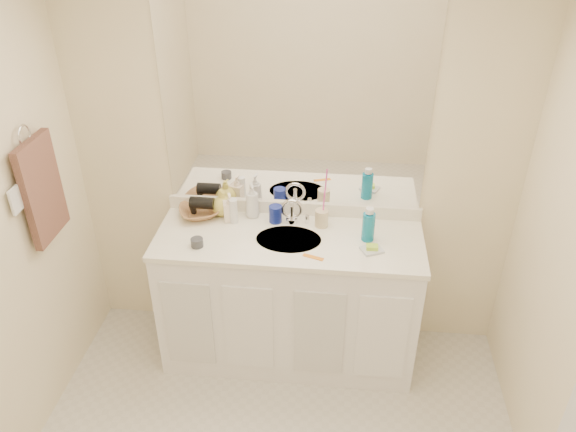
{
  "coord_description": "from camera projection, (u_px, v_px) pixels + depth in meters",
  "views": [
    {
      "loc": [
        0.27,
        -1.61,
        2.64
      ],
      "look_at": [
        0.0,
        0.97,
        1.05
      ],
      "focal_mm": 35.0,
      "sensor_mm": 36.0,
      "label": 1
    }
  ],
  "objects": [
    {
      "name": "soap_bottle_yellow",
      "position": [
        222.0,
        202.0,
        3.34
      ],
      "size": [
        0.17,
        0.17,
        0.16
      ],
      "primitive_type": "imported",
      "rotation": [
        0.0,
        0.0,
        0.38
      ],
      "color": "#DBCF55",
      "rests_on": "countertop"
    },
    {
      "name": "mouthwash_bottle",
      "position": [
        368.0,
        227.0,
        3.11
      ],
      "size": [
        0.09,
        0.09,
        0.17
      ],
      "primitive_type": "cylinder",
      "rotation": [
        0.0,
        0.0,
        -0.37
      ],
      "color": "#0D759D",
      "rests_on": "countertop"
    },
    {
      "name": "countertop",
      "position": [
        289.0,
        239.0,
        3.18
      ],
      "size": [
        1.52,
        0.57,
        0.03
      ],
      "primitive_type": "cube",
      "color": "white",
      "rests_on": "vanity_cabinet"
    },
    {
      "name": "extra_white_bottle",
      "position": [
        233.0,
        211.0,
        3.27
      ],
      "size": [
        0.06,
        0.06,
        0.15
      ],
      "primitive_type": "cylinder",
      "rotation": [
        0.0,
        0.0,
        -0.34
      ],
      "color": "white",
      "rests_on": "countertop"
    },
    {
      "name": "switch_plate",
      "position": [
        16.0,
        200.0,
        2.69
      ],
      "size": [
        0.01,
        0.08,
        0.13
      ],
      "primitive_type": "cube",
      "color": "white",
      "rests_on": "wall_left"
    },
    {
      "name": "faucet",
      "position": [
        292.0,
        214.0,
        3.28
      ],
      "size": [
        0.02,
        0.02,
        0.11
      ],
      "primitive_type": "cylinder",
      "color": "silver",
      "rests_on": "countertop"
    },
    {
      "name": "wicker_basket",
      "position": [
        200.0,
        212.0,
        3.36
      ],
      "size": [
        0.31,
        0.31,
        0.06
      ],
      "primitive_type": "imported",
      "rotation": [
        0.0,
        0.0,
        0.38
      ],
      "color": "#8D5F39",
      "rests_on": "countertop"
    },
    {
      "name": "hair_dryer",
      "position": [
        202.0,
        203.0,
        3.32
      ],
      "size": [
        0.14,
        0.07,
        0.07
      ],
      "primitive_type": "cylinder",
      "rotation": [
        0.0,
        1.57,
        -0.02
      ],
      "color": "black",
      "rests_on": "wicker_basket"
    },
    {
      "name": "soap_bottle_cream",
      "position": [
        230.0,
        207.0,
        3.29
      ],
      "size": [
        0.1,
        0.1,
        0.17
      ],
      "primitive_type": "imported",
      "rotation": [
        0.0,
        0.0,
        0.28
      ],
      "color": "#FFEBCF",
      "rests_on": "countertop"
    },
    {
      "name": "soap_bottle_white",
      "position": [
        252.0,
        201.0,
        3.31
      ],
      "size": [
        0.1,
        0.1,
        0.21
      ],
      "primitive_type": "imported",
      "rotation": [
        0.0,
        0.0,
        0.3
      ],
      "color": "white",
      "rests_on": "countertop"
    },
    {
      "name": "mirror",
      "position": [
        294.0,
        106.0,
        3.05
      ],
      "size": [
        1.48,
        0.01,
        1.2
      ],
      "primitive_type": "cube",
      "color": "white",
      "rests_on": "wall_back"
    },
    {
      "name": "green_soap",
      "position": [
        372.0,
        247.0,
        3.04
      ],
      "size": [
        0.07,
        0.05,
        0.02
      ],
      "primitive_type": "cube",
      "rotation": [
        0.0,
        0.0,
        0.04
      ],
      "color": "#B2E938",
      "rests_on": "soap_dish"
    },
    {
      "name": "vanity_cabinet",
      "position": [
        289.0,
        299.0,
        3.41
      ],
      "size": [
        1.5,
        0.55,
        0.85
      ],
      "primitive_type": "cube",
      "color": "white",
      "rests_on": "floor"
    },
    {
      "name": "dark_jar",
      "position": [
        197.0,
        243.0,
        3.08
      ],
      "size": [
        0.08,
        0.08,
        0.05
      ],
      "primitive_type": "cylinder",
      "rotation": [
        0.0,
        0.0,
        0.16
      ],
      "color": "#38393F",
      "rests_on": "countertop"
    },
    {
      "name": "tan_cup",
      "position": [
        322.0,
        218.0,
        3.25
      ],
      "size": [
        0.08,
        0.08,
        0.1
      ],
      "primitive_type": "cylinder",
      "rotation": [
        0.0,
        0.0,
        0.01
      ],
      "color": "beige",
      "rests_on": "countertop"
    },
    {
      "name": "backsplash",
      "position": [
        293.0,
        208.0,
        3.37
      ],
      "size": [
        1.52,
        0.03,
        0.08
      ],
      "primitive_type": "cube",
      "color": "white",
      "rests_on": "countertop"
    },
    {
      "name": "soap_dish",
      "position": [
        372.0,
        250.0,
        3.05
      ],
      "size": [
        0.14,
        0.13,
        0.01
      ],
      "primitive_type": "cube",
      "rotation": [
        0.0,
        0.0,
        0.43
      ],
      "color": "silver",
      "rests_on": "countertop"
    },
    {
      "name": "orange_comb",
      "position": [
        313.0,
        257.0,
        3.0
      ],
      "size": [
        0.12,
        0.06,
        0.0
      ],
      "primitive_type": "cube",
      "rotation": [
        0.0,
        0.0,
        -0.32
      ],
      "color": "orange",
      "rests_on": "countertop"
    },
    {
      "name": "wall_back",
      "position": [
        294.0,
        165.0,
        3.24
      ],
      "size": [
        2.6,
        0.02,
        2.4
      ],
      "primitive_type": "cube",
      "color": "#F7E8C1",
      "rests_on": "floor"
    },
    {
      "name": "sink_basin",
      "position": [
        289.0,
        241.0,
        3.16
      ],
      "size": [
        0.37,
        0.37,
        0.02
      ],
      "primitive_type": "cylinder",
      "color": "beige",
      "rests_on": "countertop"
    },
    {
      "name": "blue_mug",
      "position": [
        275.0,
        214.0,
        3.29
      ],
      "size": [
        0.09,
        0.09,
        0.1
      ],
      "primitive_type": "cylinder",
      "rotation": [
        0.0,
        0.0,
        -0.14
      ],
      "color": "navy",
      "rests_on": "countertop"
    },
    {
      "name": "toothbrush",
      "position": [
        324.0,
        204.0,
        3.2
      ],
      "size": [
        0.02,
        0.04,
        0.18
      ],
      "primitive_type": "cylinder",
      "rotation": [
        0.14,
        0.0,
        0.3
      ],
      "color": "#FE43B8",
      "rests_on": "tan_cup"
    },
    {
      "name": "towel_ring",
      "position": [
        24.0,
        135.0,
        2.73
      ],
      "size": [
        0.01,
        0.11,
        0.11
      ],
      "primitive_type": "torus",
      "rotation": [
        0.0,
        1.57,
        0.0
      ],
      "color": "silver",
      "rests_on": "wall_left"
    },
    {
      "name": "hand_towel",
      "position": [
        42.0,
        190.0,
        2.88
      ],
      "size": [
        0.04,
        0.32,
        0.55
      ],
      "primitive_type": "cube",
      "color": "#482D26",
      "rests_on": "towel_ring"
    }
  ]
}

